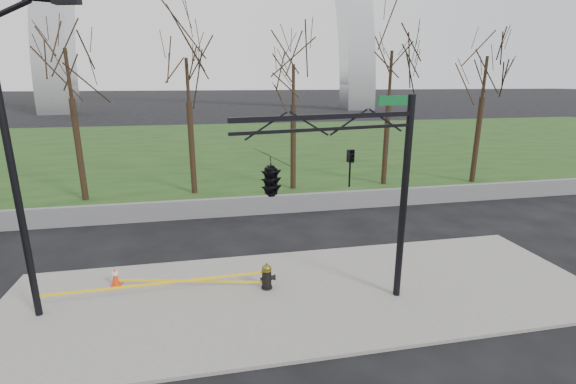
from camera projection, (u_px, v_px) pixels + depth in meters
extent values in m
plane|color=black|center=(307.00, 295.00, 12.41)|extent=(500.00, 500.00, 0.00)
cube|color=slate|center=(307.00, 293.00, 12.40)|extent=(18.00, 6.00, 0.10)
cube|color=#1A3914|center=(235.00, 145.00, 40.72)|extent=(120.00, 40.00, 0.06)
cube|color=#59595B|center=(267.00, 205.00, 19.84)|extent=(60.00, 0.30, 0.90)
cylinder|color=black|center=(267.00, 287.00, 12.60)|extent=(0.34, 0.34, 0.06)
cylinder|color=black|center=(267.00, 279.00, 12.53)|extent=(0.26, 0.26, 0.61)
cylinder|color=black|center=(274.00, 277.00, 12.54)|extent=(0.22, 0.18, 0.16)
cylinder|color=black|center=(262.00, 279.00, 12.51)|extent=(0.11, 0.11, 0.10)
cylinder|color=brown|center=(267.00, 270.00, 12.44)|extent=(0.30, 0.30, 0.06)
ellipsoid|color=brown|center=(267.00, 268.00, 12.43)|extent=(0.28, 0.28, 0.21)
cylinder|color=brown|center=(267.00, 264.00, 12.40)|extent=(0.06, 0.06, 0.08)
cube|color=red|center=(116.00, 285.00, 12.75)|extent=(0.34, 0.34, 0.04)
cone|color=red|center=(115.00, 276.00, 12.66)|extent=(0.25, 0.25, 0.58)
cylinder|color=white|center=(115.00, 273.00, 12.64)|extent=(0.18, 0.18, 0.09)
cylinder|color=black|center=(14.00, 178.00, 10.15)|extent=(0.18, 0.18, 8.00)
cylinder|color=black|center=(6.00, 11.00, 9.08)|extent=(1.25, 0.45, 0.56)
cube|color=black|center=(66.00, 1.00, 8.93)|extent=(0.64, 0.37, 0.14)
cylinder|color=black|center=(404.00, 203.00, 11.46)|extent=(0.20, 0.20, 6.00)
cube|color=black|center=(328.00, 117.00, 9.86)|extent=(4.93, 1.10, 0.12)
cube|color=black|center=(328.00, 129.00, 9.94)|extent=(4.92, 1.06, 0.08)
cube|color=#0C5926|center=(393.00, 100.00, 10.48)|extent=(0.89, 0.22, 0.25)
imported|color=black|center=(350.00, 168.00, 10.48)|extent=(0.20, 0.23, 1.00)
imported|color=black|center=(271.00, 176.00, 9.66)|extent=(1.01, 2.54, 1.00)
cube|color=yellow|center=(158.00, 283.00, 11.76)|extent=(6.40, 0.20, 0.08)
cube|color=yellow|center=(191.00, 281.00, 12.63)|extent=(4.64, 1.09, 0.08)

